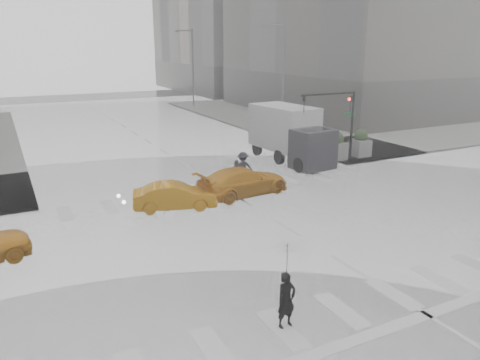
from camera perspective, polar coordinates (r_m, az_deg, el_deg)
ground at (r=19.65m, az=5.74°, el=-5.81°), size 120.00×120.00×0.00m
sidewalk_ne at (r=44.66m, az=14.76°, el=6.38°), size 35.00×35.00×0.15m
road_markings at (r=19.65m, az=5.74°, el=-5.80°), size 18.00×48.00×0.01m
traffic_signal_pole at (r=30.30m, az=12.14°, el=8.07°), size 4.45×0.42×4.50m
street_lamp_near at (r=39.31m, az=5.09°, el=12.72°), size 2.15×0.22×9.00m
street_lamp_far at (r=57.22m, az=-5.93°, el=13.81°), size 2.15×0.22×9.00m
planter_west at (r=29.64m, az=8.63°, el=3.68°), size 1.10×1.10×1.80m
planter_mid at (r=30.83m, az=11.66°, el=4.01°), size 1.10×1.10×1.80m
planter_east at (r=32.10m, az=14.46°, el=4.32°), size 1.10×1.10×1.80m
pedestrian_black at (r=12.52m, az=5.78°, el=-11.05°), size 1.04×1.06×2.43m
pedestrian_far_a at (r=23.89m, az=-0.40°, el=0.47°), size 1.16×0.95×1.70m
pedestrian_far_b at (r=25.35m, az=0.35°, el=1.48°), size 1.24×0.83×1.77m
taxi_mid at (r=21.70m, az=-7.95°, el=-1.96°), size 4.02×2.32×1.25m
taxi_rear at (r=23.47m, az=0.35°, el=-0.18°), size 4.56×2.57×1.42m
box_truck at (r=30.22m, az=6.28°, el=5.72°), size 2.47×6.58×3.50m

